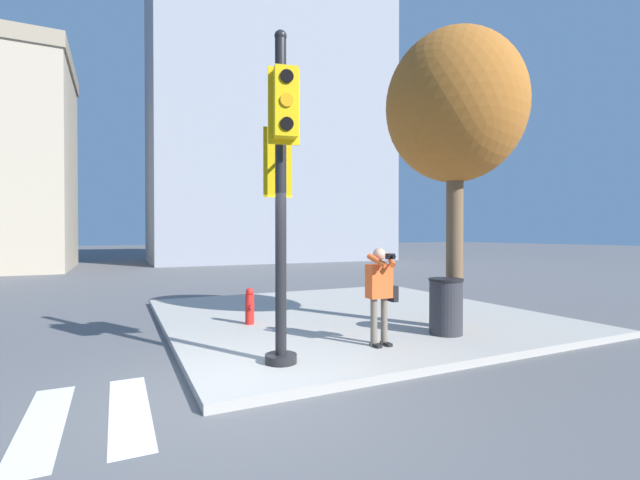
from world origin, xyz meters
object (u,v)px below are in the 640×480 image
object	(u,v)px
street_tree	(455,109)
trash_bin	(446,306)
traffic_signal_pole	(281,175)
fire_hydrant	(250,306)
person_photographer	(380,288)

from	to	relation	value
street_tree	trash_bin	world-z (taller)	street_tree
traffic_signal_pole	street_tree	xyz separation A→B (m)	(3.78, 0.65, 1.58)
street_tree	fire_hydrant	bearing A→B (deg)	149.22
person_photographer	trash_bin	distance (m)	1.58
fire_hydrant	trash_bin	bearing A→B (deg)	-38.60
fire_hydrant	person_photographer	bearing A→B (deg)	-60.02
traffic_signal_pole	person_photographer	bearing A→B (deg)	6.20
person_photographer	trash_bin	world-z (taller)	person_photographer
street_tree	traffic_signal_pole	bearing A→B (deg)	-170.20
traffic_signal_pole	street_tree	bearing A→B (deg)	9.80
person_photographer	fire_hydrant	size ratio (longest dim) A/B	2.17
fire_hydrant	traffic_signal_pole	bearing A→B (deg)	-97.11
person_photographer	street_tree	world-z (taller)	street_tree
person_photographer	street_tree	size ratio (longest dim) A/B	0.28
traffic_signal_pole	person_photographer	distance (m)	2.47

